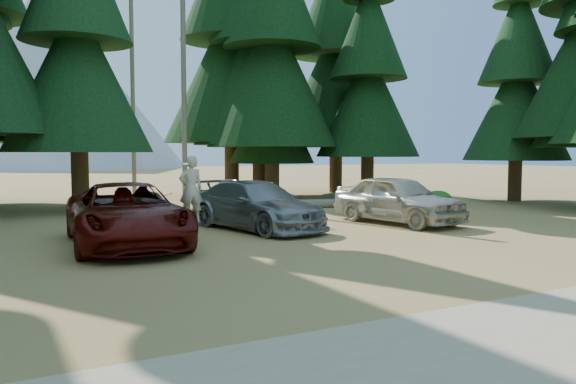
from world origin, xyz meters
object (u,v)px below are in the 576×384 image
log_mid (181,214)px  log_right (334,203)px  red_pickup (126,215)px  silver_minivan_right (398,199)px  silver_minivan_center (257,205)px  log_left (137,217)px  frisbee_player (191,189)px

log_mid → log_right: (6.90, 1.01, 0.02)m
red_pickup → log_right: size_ratio=1.00×
silver_minivan_right → log_right: (1.03, 5.44, -0.61)m
silver_minivan_center → log_left: bearing=114.0°
silver_minivan_right → silver_minivan_center: bearing=160.5°
log_left → log_mid: bearing=-21.8°
log_left → silver_minivan_right: bearing=-51.8°
log_right → frisbee_player: bearing=-131.2°
log_mid → log_right: 6.97m
silver_minivan_center → silver_minivan_right: size_ratio=1.07×
log_left → log_mid: size_ratio=1.00×
red_pickup → log_left: 5.09m
red_pickup → silver_minivan_right: 8.73m
red_pickup → silver_minivan_right: silver_minivan_right is taller
red_pickup → log_mid: bearing=63.3°
red_pickup → frisbee_player: frisbee_player is taller
red_pickup → log_right: 11.39m
silver_minivan_right → frisbee_player: (-7.03, -0.25, 0.56)m
frisbee_player → log_left: 4.89m
log_mid → silver_minivan_right: bearing=-39.4°
red_pickup → log_mid: red_pickup is taller
silver_minivan_center → log_right: silver_minivan_center is taller
silver_minivan_center → frisbee_player: size_ratio=2.85×
silver_minivan_right → log_left: silver_minivan_right is taller
frisbee_player → silver_minivan_center: bearing=-155.4°
log_left → red_pickup: bearing=-126.1°
frisbee_player → log_right: frisbee_player is taller
log_mid → log_right: size_ratio=0.69×
red_pickup → frisbee_player: size_ratio=3.20×
frisbee_player → log_mid: frisbee_player is taller
red_pickup → log_mid: 5.65m
silver_minivan_center → silver_minivan_right: 4.72m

